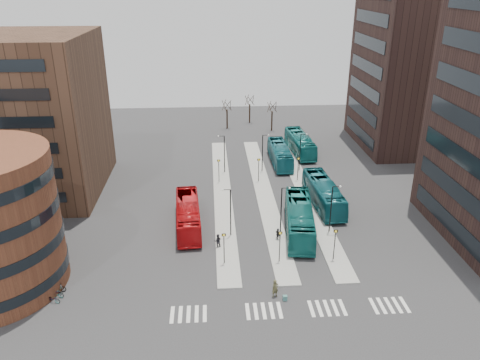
{
  "coord_description": "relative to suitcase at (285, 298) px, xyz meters",
  "views": [
    {
      "loc": [
        -5.57,
        -30.98,
        28.51
      ],
      "look_at": [
        -1.93,
        23.37,
        5.0
      ],
      "focal_mm": 35.0,
      "sensor_mm": 36.0,
      "label": 1
    }
  ],
  "objects": [
    {
      "name": "bicycle_far",
      "position": [
        -22.21,
        2.03,
        0.21
      ],
      "size": [
        1.92,
        1.14,
        0.95
      ],
      "primitive_type": "imported",
      "rotation": [
        0.0,
        0.0,
        1.27
      ],
      "color": "gray",
      "rests_on": "ground"
    },
    {
      "name": "bicycle_near",
      "position": [
        -22.21,
        1.14,
        0.14
      ],
      "size": [
        1.64,
        0.95,
        0.81
      ],
      "primitive_type": "imported",
      "rotation": [
        0.0,
        0.0,
        1.29
      ],
      "color": "gray",
      "rests_on": "ground"
    },
    {
      "name": "red_bus",
      "position": [
        -9.77,
        15.25,
        1.4
      ],
      "size": [
        3.52,
        12.07,
        3.32
      ],
      "primitive_type": "imported",
      "rotation": [
        0.0,
        0.0,
        0.06
      ],
      "color": "#B90E12",
      "rests_on": "ground"
    },
    {
      "name": "bare_trees",
      "position": [
        1.45,
        57.25,
        2.46
      ],
      "size": [
        10.97,
        8.14,
        5.9
      ],
      "color": "black",
      "rests_on": "ground"
    },
    {
      "name": "commuter_c",
      "position": [
        2.17,
        9.54,
        0.52
      ],
      "size": [
        0.66,
        1.05,
        1.56
      ],
      "primitive_type": "imported",
      "rotation": [
        0.0,
        0.0,
        4.79
      ],
      "color": "black",
      "rests_on": "ground"
    },
    {
      "name": "teal_bus_b",
      "position": [
        4.75,
        36.14,
        1.34
      ],
      "size": [
        2.85,
        11.56,
        3.21
      ],
      "primitive_type": "imported",
      "rotation": [
        0.0,
        0.0,
        0.01
      ],
      "color": "#166470",
      "rests_on": "ground"
    },
    {
      "name": "crosswalk_stripes",
      "position": [
        0.54,
        -1.42,
        -0.26
      ],
      "size": [
        22.35,
        2.4,
        0.01
      ],
      "color": "silver",
      "rests_on": "ground"
    },
    {
      "name": "tower_far",
      "position": [
        30.77,
        44.58,
        14.74
      ],
      "size": [
        20.12,
        20.0,
        30.0
      ],
      "color": "#2F1E1A",
      "rests_on": "ground"
    },
    {
      "name": "island_right",
      "position": [
        6.79,
        24.58,
        -0.19
      ],
      "size": [
        2.5,
        45.0,
        0.15
      ],
      "primitive_type": "cube",
      "color": "gray",
      "rests_on": "ground"
    },
    {
      "name": "teal_bus_d",
      "position": [
        9.06,
        41.15,
        1.44
      ],
      "size": [
        3.75,
        12.42,
        3.41
      ],
      "primitive_type": "imported",
      "rotation": [
        0.0,
        0.0,
        0.07
      ],
      "color": "#166E6E",
      "rests_on": "ground"
    },
    {
      "name": "suitcase",
      "position": [
        0.0,
        0.0,
        0.0
      ],
      "size": [
        0.42,
        0.34,
        0.52
      ],
      "primitive_type": "cube",
      "rotation": [
        0.0,
        0.0,
        0.01
      ],
      "color": "navy",
      "rests_on": "ground"
    },
    {
      "name": "sign_poles",
      "position": [
        0.39,
        17.58,
        2.15
      ],
      "size": [
        12.45,
        22.12,
        3.65
      ],
      "color": "black",
      "rests_on": "ground"
    },
    {
      "name": "commuter_b",
      "position": [
        0.89,
        11.26,
        0.51
      ],
      "size": [
        0.68,
        0.98,
        1.54
      ],
      "primitive_type": "imported",
      "rotation": [
        0.0,
        0.0,
        1.95
      ],
      "color": "black",
      "rests_on": "ground"
    },
    {
      "name": "traveller",
      "position": [
        -0.88,
        0.66,
        0.68
      ],
      "size": [
        0.8,
        0.67,
        1.88
      ],
      "primitive_type": "imported",
      "rotation": [
        0.0,
        0.0,
        0.38
      ],
      "color": "#49472C",
      "rests_on": "ground"
    },
    {
      "name": "teal_bus_a",
      "position": [
        3.73,
        13.11,
        1.54
      ],
      "size": [
        4.68,
        13.25,
        3.61
      ],
      "primitive_type": "imported",
      "rotation": [
        0.0,
        0.0,
        -0.13
      ],
      "color": "#136360",
      "rests_on": "ground"
    },
    {
      "name": "teal_bus_c",
      "position": [
        8.36,
        20.19,
        1.47
      ],
      "size": [
        3.56,
        12.56,
        3.46
      ],
      "primitive_type": "imported",
      "rotation": [
        0.0,
        0.0,
        0.05
      ],
      "color": "#135962",
      "rests_on": "ground"
    },
    {
      "name": "island_mid",
      "position": [
        0.79,
        24.58,
        -0.19
      ],
      "size": [
        2.5,
        45.0,
        0.15
      ],
      "primitive_type": "cube",
      "color": "gray",
      "rests_on": "ground"
    },
    {
      "name": "ground",
      "position": [
        -1.21,
        -5.42,
        -0.26
      ],
      "size": [
        160.0,
        160.0,
        0.0
      ],
      "primitive_type": "plane",
      "color": "#2A2A2C",
      "rests_on": "ground"
    },
    {
      "name": "island_left",
      "position": [
        -5.21,
        24.58,
        -0.19
      ],
      "size": [
        2.5,
        45.0,
        0.15
      ],
      "primitive_type": "cube",
      "color": "gray",
      "rests_on": "ground"
    },
    {
      "name": "office_block",
      "position": [
        -35.21,
        28.56,
        10.74
      ],
      "size": [
        25.0,
        20.12,
        22.0
      ],
      "color": "#4F3425",
      "rests_on": "ground"
    },
    {
      "name": "bicycle_mid",
      "position": [
        -22.21,
        2.79,
        0.24
      ],
      "size": [
        1.68,
        0.51,
        1.0
      ],
      "primitive_type": "imported",
      "rotation": [
        0.0,
        0.0,
        1.55
      ],
      "color": "gray",
      "rests_on": "ground"
    },
    {
      "name": "commuter_a",
      "position": [
        -6.23,
        10.08,
        0.6
      ],
      "size": [
        0.87,
        0.7,
        1.72
      ],
      "primitive_type": "imported",
      "rotation": [
        0.0,
        0.0,
        3.2
      ],
      "color": "black",
      "rests_on": "ground"
    },
    {
      "name": "lamp_posts",
      "position": [
        1.42,
        22.58,
        3.32
      ],
      "size": [
        14.04,
        20.24,
        6.12
      ],
      "color": "black",
      "rests_on": "ground"
    }
  ]
}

